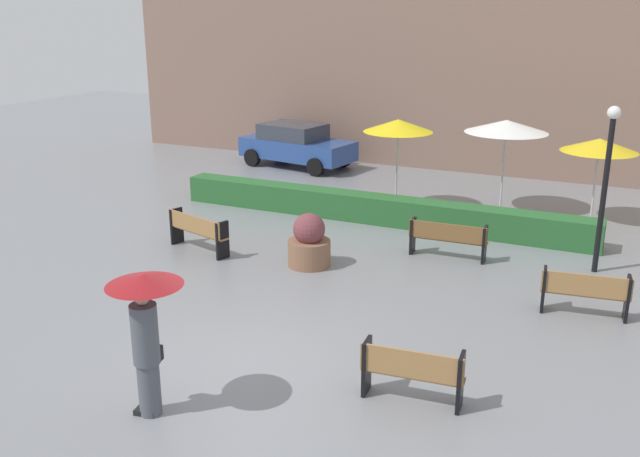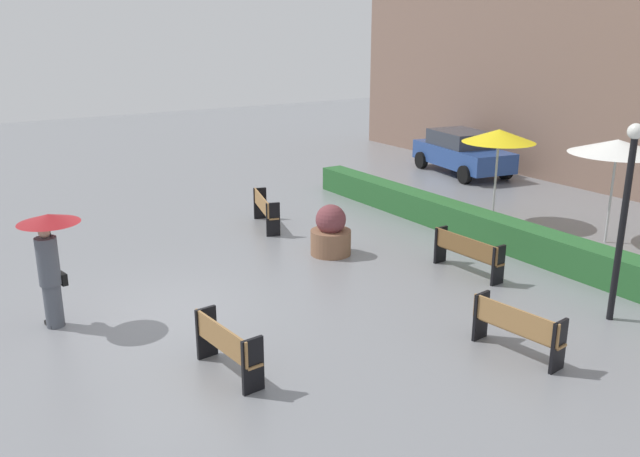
{
  "view_description": "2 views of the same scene",
  "coord_description": "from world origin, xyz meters",
  "px_view_note": "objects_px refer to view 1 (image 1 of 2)",
  "views": [
    {
      "loc": [
        5.48,
        -8.81,
        5.58
      ],
      "look_at": [
        -0.92,
        4.79,
        0.84
      ],
      "focal_mm": 39.23,
      "sensor_mm": 36.0,
      "label": 1
    },
    {
      "loc": [
        11.39,
        -3.76,
        5.23
      ],
      "look_at": [
        -0.37,
        3.81,
        0.96
      ],
      "focal_mm": 36.98,
      "sensor_mm": 36.0,
      "label": 2
    }
  ],
  "objects_px": {
    "patio_umbrella_yellow": "(398,126)",
    "pedestrian_with_umbrella": "(146,322)",
    "bench_near_right": "(412,371)",
    "planter_pot": "(309,243)",
    "lamp_post": "(607,172)",
    "bench_back_row": "(448,237)",
    "bench_far_right": "(585,291)",
    "patio_umbrella_yellow_far": "(599,145)",
    "patio_umbrella_white": "(506,126)",
    "bench_far_left": "(197,230)",
    "parked_car": "(296,145)"
  },
  "relations": [
    {
      "from": "bench_far_right",
      "to": "patio_umbrella_yellow",
      "type": "xyz_separation_m",
      "value": [
        -5.69,
        5.54,
        1.92
      ]
    },
    {
      "from": "bench_far_right",
      "to": "patio_umbrella_yellow",
      "type": "relative_size",
      "value": 0.63
    },
    {
      "from": "bench_far_right",
      "to": "bench_near_right",
      "type": "xyz_separation_m",
      "value": [
        -2.0,
        -4.31,
        0.01
      ]
    },
    {
      "from": "bench_far_right",
      "to": "patio_umbrella_yellow_far",
      "type": "xyz_separation_m",
      "value": [
        -0.42,
        6.61,
        1.61
      ]
    },
    {
      "from": "planter_pot",
      "to": "lamp_post",
      "type": "distance_m",
      "value": 6.59
    },
    {
      "from": "bench_far_left",
      "to": "patio_umbrella_yellow_far",
      "type": "distance_m",
      "value": 10.76
    },
    {
      "from": "bench_far_left",
      "to": "planter_pot",
      "type": "relative_size",
      "value": 1.51
    },
    {
      "from": "patio_umbrella_yellow_far",
      "to": "parked_car",
      "type": "bearing_deg",
      "value": 164.96
    },
    {
      "from": "bench_back_row",
      "to": "patio_umbrella_white",
      "type": "xyz_separation_m",
      "value": [
        0.32,
        4.57,
        1.94
      ]
    },
    {
      "from": "bench_near_right",
      "to": "pedestrian_with_umbrella",
      "type": "bearing_deg",
      "value": -150.86
    },
    {
      "from": "bench_far_right",
      "to": "lamp_post",
      "type": "relative_size",
      "value": 0.45
    },
    {
      "from": "patio_umbrella_white",
      "to": "patio_umbrella_yellow_far",
      "type": "relative_size",
      "value": 1.14
    },
    {
      "from": "parked_car",
      "to": "patio_umbrella_yellow_far",
      "type": "bearing_deg",
      "value": -15.04
    },
    {
      "from": "lamp_post",
      "to": "patio_umbrella_yellow_far",
      "type": "relative_size",
      "value": 1.6
    },
    {
      "from": "pedestrian_with_umbrella",
      "to": "lamp_post",
      "type": "distance_m",
      "value": 10.27
    },
    {
      "from": "bench_near_right",
      "to": "bench_far_right",
      "type": "bearing_deg",
      "value": 65.1
    },
    {
      "from": "lamp_post",
      "to": "parked_car",
      "type": "bearing_deg",
      "value": 147.95
    },
    {
      "from": "bench_near_right",
      "to": "bench_far_left",
      "type": "bearing_deg",
      "value": 147.53
    },
    {
      "from": "bench_far_left",
      "to": "bench_back_row",
      "type": "xyz_separation_m",
      "value": [
        5.55,
        2.07,
        -0.03
      ]
    },
    {
      "from": "bench_far_left",
      "to": "bench_near_right",
      "type": "relative_size",
      "value": 1.2
    },
    {
      "from": "planter_pot",
      "to": "patio_umbrella_yellow",
      "type": "distance_m",
      "value": 5.63
    },
    {
      "from": "bench_far_right",
      "to": "patio_umbrella_white",
      "type": "distance_m",
      "value": 7.49
    },
    {
      "from": "patio_umbrella_white",
      "to": "patio_umbrella_yellow_far",
      "type": "height_order",
      "value": "patio_umbrella_white"
    },
    {
      "from": "bench_near_right",
      "to": "pedestrian_with_umbrella",
      "type": "distance_m",
      "value": 3.89
    },
    {
      "from": "pedestrian_with_umbrella",
      "to": "lamp_post",
      "type": "height_order",
      "value": "lamp_post"
    },
    {
      "from": "lamp_post",
      "to": "patio_umbrella_white",
      "type": "height_order",
      "value": "lamp_post"
    },
    {
      "from": "bench_far_right",
      "to": "patio_umbrella_yellow",
      "type": "bearing_deg",
      "value": 135.76
    },
    {
      "from": "planter_pot",
      "to": "patio_umbrella_yellow",
      "type": "bearing_deg",
      "value": 87.69
    },
    {
      "from": "pedestrian_with_umbrella",
      "to": "bench_far_left",
      "type": "bearing_deg",
      "value": 119.31
    },
    {
      "from": "lamp_post",
      "to": "patio_umbrella_yellow",
      "type": "bearing_deg",
      "value": 152.62
    },
    {
      "from": "lamp_post",
      "to": "pedestrian_with_umbrella",
      "type": "bearing_deg",
      "value": -121.26
    },
    {
      "from": "bench_far_right",
      "to": "patio_umbrella_white",
      "type": "relative_size",
      "value": 0.62
    },
    {
      "from": "bench_back_row",
      "to": "patio_umbrella_yellow_far",
      "type": "height_order",
      "value": "patio_umbrella_yellow_far"
    },
    {
      "from": "bench_near_right",
      "to": "patio_umbrella_white",
      "type": "xyz_separation_m",
      "value": [
        -0.89,
        10.94,
        1.94
      ]
    },
    {
      "from": "bench_back_row",
      "to": "pedestrian_with_umbrella",
      "type": "height_order",
      "value": "pedestrian_with_umbrella"
    },
    {
      "from": "patio_umbrella_yellow",
      "to": "lamp_post",
      "type": "bearing_deg",
      "value": -27.38
    },
    {
      "from": "bench_back_row",
      "to": "planter_pot",
      "type": "height_order",
      "value": "planter_pot"
    },
    {
      "from": "bench_far_left",
      "to": "pedestrian_with_umbrella",
      "type": "relative_size",
      "value": 0.88
    },
    {
      "from": "bench_far_left",
      "to": "patio_umbrella_white",
      "type": "height_order",
      "value": "patio_umbrella_white"
    },
    {
      "from": "bench_near_right",
      "to": "lamp_post",
      "type": "relative_size",
      "value": 0.42
    },
    {
      "from": "bench_far_left",
      "to": "patio_umbrella_yellow",
      "type": "bearing_deg",
      "value": 61.14
    },
    {
      "from": "pedestrian_with_umbrella",
      "to": "planter_pot",
      "type": "height_order",
      "value": "pedestrian_with_umbrella"
    },
    {
      "from": "bench_far_right",
      "to": "patio_umbrella_yellow_far",
      "type": "relative_size",
      "value": 0.71
    },
    {
      "from": "bench_near_right",
      "to": "lamp_post",
      "type": "bearing_deg",
      "value": 73.82
    },
    {
      "from": "patio_umbrella_yellow",
      "to": "pedestrian_with_umbrella",
      "type": "bearing_deg",
      "value": -88.11
    },
    {
      "from": "pedestrian_with_umbrella",
      "to": "patio_umbrella_yellow",
      "type": "relative_size",
      "value": 0.81
    },
    {
      "from": "bench_far_left",
      "to": "bench_far_right",
      "type": "xyz_separation_m",
      "value": [
        8.76,
        0.01,
        -0.03
      ]
    },
    {
      "from": "planter_pot",
      "to": "patio_umbrella_white",
      "type": "xyz_separation_m",
      "value": [
        3.01,
        6.39,
        1.92
      ]
    },
    {
      "from": "patio_umbrella_white",
      "to": "parked_car",
      "type": "relative_size",
      "value": 0.59
    },
    {
      "from": "pedestrian_with_umbrella",
      "to": "patio_umbrella_yellow",
      "type": "height_order",
      "value": "patio_umbrella_yellow"
    }
  ]
}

